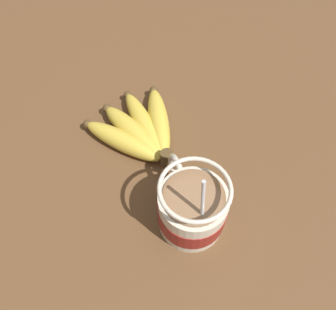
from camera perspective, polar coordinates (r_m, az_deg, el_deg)
name	(u,v)px	position (r cm, az deg, el deg)	size (l,w,h in cm)	color
table	(174,191)	(54.34, 1.13, -6.22)	(134.62, 134.62, 3.65)	brown
coffee_mug	(192,208)	(46.30, 4.29, -9.21)	(13.53, 9.71, 14.89)	beige
banana_bunch	(140,129)	(57.15, -4.94, 4.48)	(18.44, 16.59, 4.20)	#4C381E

